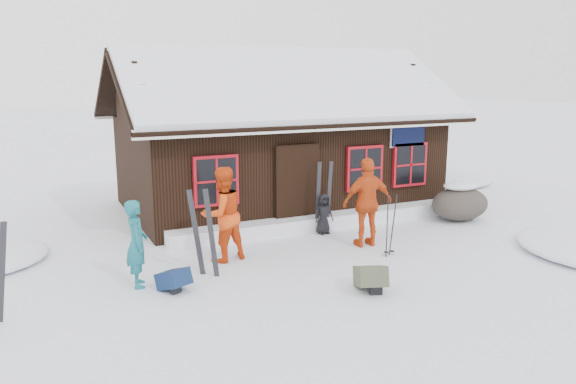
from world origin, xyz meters
name	(u,v)px	position (x,y,z in m)	size (l,w,h in m)	color
ground	(311,264)	(0.00, 0.00, 0.00)	(120.00, 120.00, 0.00)	white
mountain_hut	(276,150)	(1.50, 4.98, 1.58)	(8.90, 6.09, 4.42)	black
snow_drift	(322,221)	(1.50, 2.25, 0.17)	(7.60, 0.60, 0.35)	white
snow_mounds	(336,231)	(1.65, 1.86, 0.00)	(20.60, 13.20, 0.48)	white
skier_teal	(137,243)	(-3.27, 0.30, 0.78)	(0.57, 0.37, 1.56)	#16616C
skier_orange_left	(223,214)	(-1.46, 0.98, 0.95)	(0.92, 0.72, 1.90)	#E0430F
skier_orange_right	(368,202)	(1.68, 0.57, 0.97)	(1.14, 0.47, 1.94)	#CD4515
skier_crouched	(324,214)	(1.29, 1.81, 0.47)	(0.46, 0.30, 0.94)	black
boulder	(460,203)	(5.04, 1.40, 0.46)	(1.54, 1.16, 0.90)	#443D36
ski_pair_mid	(204,234)	(-2.06, 0.31, 0.79)	(0.51, 0.29, 1.69)	black
ski_pair_right	(323,198)	(1.39, 2.01, 0.81)	(0.46, 0.09, 1.72)	black
ski_poles	(390,226)	(1.73, -0.20, 0.62)	(0.24, 0.12, 1.32)	black
backpack_blue	(174,283)	(-2.77, -0.20, 0.14)	(0.40, 0.53, 0.29)	#102348
backpack_olive	(370,281)	(0.29, -1.66, 0.17)	(0.48, 0.64, 0.35)	#444733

